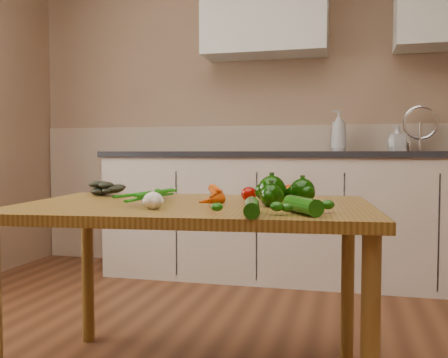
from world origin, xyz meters
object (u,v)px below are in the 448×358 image
soap_bottle_b (398,138)px  pepper_a (272,190)px  zucchini_b (252,207)px  pepper_b (302,192)px  garlic_bulb (153,201)px  zucchini_a (303,206)px  pepper_c (271,195)px  tomato_a (249,194)px  soap_bottle_a (339,131)px  tomato_b (285,193)px  soap_bottle_c (397,139)px  leafy_greens (110,185)px  table (195,224)px  carrot_bunch (194,195)px  tomato_c (289,193)px

soap_bottle_b → pepper_a: bearing=-36.8°
soap_bottle_b → zucchini_b: bearing=-34.5°
pepper_b → zucchini_b: 0.38m
garlic_bulb → zucchini_a: garlic_bulb is taller
pepper_c → tomato_a: (-0.11, 0.17, -0.01)m
soap_bottle_a → zucchini_b: 2.21m
tomato_b → zucchini_b: bearing=-94.2°
soap_bottle_b → soap_bottle_c: 0.02m
leafy_greens → pepper_c: size_ratio=2.35×
soap_bottle_a → leafy_greens: (-0.96, -1.64, -0.30)m
table → tomato_a: 0.25m
table → leafy_greens: size_ratio=7.38×
tomato_a → soap_bottle_b: bearing=67.8°
zucchini_a → soap_bottle_b: bearing=77.6°
pepper_a → zucchini_a: bearing=-62.9°
table → soap_bottle_c: bearing=59.6°
tomato_b → soap_bottle_c: bearing=70.9°
soap_bottle_b → tomato_b: 1.76m
soap_bottle_a → tomato_a: bearing=-41.2°
carrot_bunch → zucchini_b: carrot_bunch is taller
tomato_a → zucchini_b: tomato_a is taller
leafy_greens → tomato_c: (0.81, -0.11, -0.01)m
tomato_c → zucchini_b: tomato_c is taller
soap_bottle_b → carrot_bunch: bearing=-44.3°
zucchini_a → soap_bottle_a: bearing=88.3°
tomato_b → zucchini_b: tomato_b is taller
table → pepper_c: size_ratio=17.32×
table → tomato_b: (0.31, 0.22, 0.11)m
pepper_c → zucchini_a: bearing=-56.4°
pepper_b → soap_bottle_c: bearing=74.8°
table → garlic_bulb: 0.26m
soap_bottle_b → garlic_bulb: (-0.96, -2.08, -0.26)m
pepper_a → pepper_c: bearing=-83.4°
pepper_b → zucchini_b: size_ratio=0.44×
zucchini_b → carrot_bunch: bearing=133.2°
leafy_greens → zucchini_a: (0.89, -0.47, -0.02)m
zucchini_a → table: bearing=150.8°
pepper_b → pepper_c: 0.15m
leafy_greens → tomato_b: 0.78m
soap_bottle_b → pepper_c: soap_bottle_b is taller
tomato_b → table: bearing=-145.2°
pepper_b → pepper_c: (-0.10, -0.11, -0.01)m
tomato_a → carrot_bunch: bearing=-146.6°
table → tomato_c: size_ratio=18.50×
leafy_greens → soap_bottle_b: bearing=50.1°
carrot_bunch → tomato_c: size_ratio=3.26×
soap_bottle_c → pepper_b: bearing=10.5°
leafy_greens → pepper_c: 0.81m
garlic_bulb → zucchini_a: bearing=-1.8°
soap_bottle_b → tomato_b: size_ratio=2.87×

